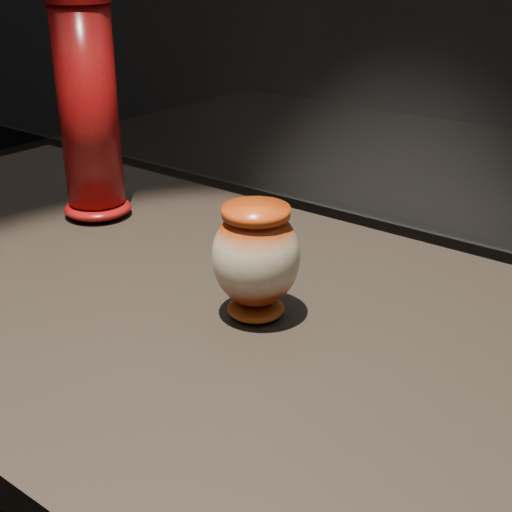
{
  "coord_description": "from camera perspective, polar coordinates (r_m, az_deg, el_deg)",
  "views": [
    {
      "loc": [
        0.52,
        -0.68,
        1.38
      ],
      "look_at": [
        -0.02,
        0.01,
        0.99
      ],
      "focal_mm": 50.0,
      "sensor_mm": 36.0,
      "label": 1
    }
  ],
  "objects": [
    {
      "name": "tall_vase",
      "position": [
        1.34,
        -13.21,
        10.92
      ],
      "size": [
        0.16,
        0.16,
        0.4
      ],
      "rotation": [
        0.0,
        0.0,
        -0.29
      ],
      "color": "#A4120A",
      "rests_on": "display_plinth"
    },
    {
      "name": "display_plinth",
      "position": [
        1.14,
        0.42,
        -17.28
      ],
      "size": [
        2.0,
        0.8,
        0.9
      ],
      "color": "black",
      "rests_on": "ground"
    },
    {
      "name": "main_vase",
      "position": [
        0.96,
        0.0,
        -0.16
      ],
      "size": [
        0.14,
        0.14,
        0.16
      ],
      "rotation": [
        0.0,
        0.0,
        -0.19
      ],
      "color": "maroon",
      "rests_on": "display_plinth"
    }
  ]
}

